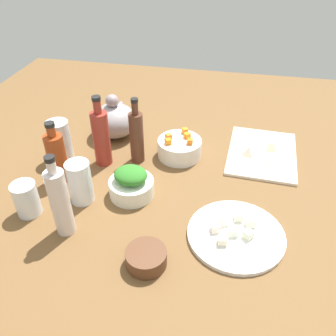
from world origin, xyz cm
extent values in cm
cube|color=brown|center=(0.00, 0.00, 1.50)|extent=(190.00, 190.00, 3.00)
cube|color=#F1E2CE|center=(20.74, -28.95, 3.50)|extent=(31.55, 24.16, 1.00)
cylinder|color=white|center=(-19.13, -21.82, 3.60)|extent=(25.20, 25.20, 1.20)
cylinder|color=white|center=(-8.38, 9.23, 5.54)|extent=(13.18, 13.18, 5.09)
cylinder|color=white|center=(14.34, -1.09, 6.11)|extent=(14.79, 14.79, 6.23)
cylinder|color=brown|center=(-32.08, -1.22, 5.08)|extent=(9.87, 9.87, 4.17)
ellipsoid|color=gray|center=(23.26, 24.89, 9.03)|extent=(16.61, 16.48, 12.06)
sphere|color=gray|center=(23.26, 24.89, 16.92)|extent=(4.65, 4.65, 4.65)
cylinder|color=gray|center=(30.32, 24.89, 10.54)|extent=(5.38, 2.00, 3.93)
cylinder|color=maroon|center=(5.62, 22.93, 12.20)|extent=(5.48, 5.48, 18.41)
cylinder|color=maroon|center=(5.62, 22.93, 23.55)|extent=(2.47, 2.47, 4.28)
cylinder|color=black|center=(5.62, 22.93, 26.29)|extent=(2.74, 2.74, 1.20)
cylinder|color=#933614|center=(-5.71, 32.97, 10.87)|extent=(5.66, 5.66, 15.74)
cylinder|color=#933614|center=(-5.71, 32.97, 20.35)|extent=(2.55, 2.55, 3.22)
cylinder|color=black|center=(-5.71, 32.97, 22.56)|extent=(2.83, 2.83, 1.20)
cylinder|color=silver|center=(-25.73, 22.13, 12.55)|extent=(4.95, 4.95, 19.10)
cylinder|color=silver|center=(-25.73, 22.13, 23.80)|extent=(2.23, 2.23, 3.41)
cylinder|color=black|center=(-25.73, 22.13, 26.11)|extent=(2.47, 2.47, 1.20)
cylinder|color=#502C1D|center=(9.17, 12.23, 11.64)|extent=(4.56, 4.56, 17.29)
cylinder|color=#502C1D|center=(9.17, 12.23, 22.33)|extent=(2.05, 2.05, 4.09)
cylinder|color=black|center=(9.17, 12.23, 24.97)|extent=(2.28, 2.28, 1.20)
cylinder|color=white|center=(-21.41, 35.08, 7.91)|extent=(6.77, 6.77, 9.82)
cylinder|color=white|center=(-13.45, 22.64, 9.46)|extent=(6.81, 6.81, 12.93)
cylinder|color=white|center=(5.10, 37.39, 9.94)|extent=(7.33, 7.33, 13.88)
cube|color=orange|center=(14.56, 2.78, 10.13)|extent=(2.54, 2.54, 1.80)
cube|color=orange|center=(12.81, -4.75, 10.13)|extent=(1.91, 1.91, 1.80)
cube|color=orange|center=(16.40, -3.26, 10.13)|extent=(2.55, 2.55, 1.80)
cube|color=orange|center=(11.46, 2.25, 10.13)|extent=(2.46, 2.46, 1.80)
cube|color=orange|center=(19.33, -2.03, 10.13)|extent=(2.45, 2.45, 1.80)
ellipsoid|color=#2E7726|center=(-8.38, 9.23, 10.24)|extent=(10.13, 10.94, 4.30)
cube|color=#E9ECCA|center=(-20.00, -24.75, 5.30)|extent=(3.10, 3.10, 2.20)
cube|color=white|center=(-19.84, -21.01, 5.30)|extent=(2.70, 2.70, 2.20)
cube|color=#F7F0CD|center=(-23.26, -18.61, 5.30)|extent=(2.39, 2.39, 2.20)
cube|color=white|center=(-15.69, -25.32, 5.30)|extent=(2.81, 2.81, 2.20)
cube|color=#EDE6CE|center=(-14.12, -22.14, 5.30)|extent=(2.43, 2.43, 2.20)
cube|color=white|center=(-16.35, -18.58, 5.30)|extent=(3.00, 3.00, 2.20)
cube|color=white|center=(-19.31, -16.48, 5.30)|extent=(2.80, 2.80, 2.20)
pyramid|color=beige|center=(23.44, -25.98, 5.12)|extent=(7.46, 7.40, 2.24)
pyramid|color=beige|center=(22.90, -31.86, 5.49)|extent=(5.74, 5.73, 2.98)
pyramid|color=beige|center=(28.62, -29.18, 5.34)|extent=(8.02, 8.03, 2.69)
pyramid|color=beige|center=(14.88, -31.06, 5.26)|extent=(7.49, 7.50, 2.52)
pyramid|color=beige|center=(18.25, -24.26, 5.45)|extent=(5.40, 5.26, 2.89)
camera|label=1|loc=(-83.54, -16.90, 71.46)|focal=37.35mm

